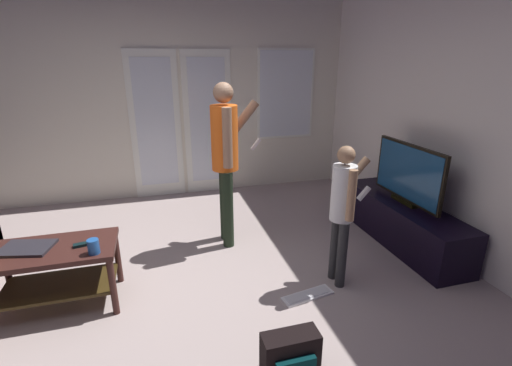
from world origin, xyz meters
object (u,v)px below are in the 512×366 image
person_adult (226,152)px  person_child (343,204)px  coffee_table (55,264)px  loose_keyboard (308,295)px  backpack (291,354)px  tv_stand (401,222)px  cup_by_laptop (93,247)px  flat_screen_tv (408,174)px  laptop_closed (26,248)px  tv_remote_black (85,244)px

person_adult → person_child: (0.77, -0.98, -0.26)m
coffee_table → loose_keyboard: 1.99m
person_child → backpack: 1.25m
tv_stand → loose_keyboard: (-1.32, -0.61, -0.21)m
loose_keyboard → cup_by_laptop: bearing=170.7°
flat_screen_tv → cup_by_laptop: size_ratio=8.72×
backpack → flat_screen_tv: bearing=36.6°
coffee_table → laptop_closed: laptop_closed is taller
person_adult → backpack: 1.98m
tv_stand → cup_by_laptop: 2.96m
loose_keyboard → coffee_table: bearing=167.3°
backpack → loose_keyboard: backpack is taller
backpack → laptop_closed: (-1.68, 1.13, 0.38)m
coffee_table → cup_by_laptop: bearing=-28.2°
backpack → loose_keyboard: bearing=58.5°
backpack → person_adult: bearing=90.9°
person_adult → loose_keyboard: size_ratio=3.63×
tv_stand → person_adult: (-1.76, 0.50, 0.77)m
person_adult → tv_remote_black: size_ratio=9.73×
flat_screen_tv → cup_by_laptop: bearing=-173.1°
person_adult → loose_keyboard: (0.44, -1.11, -0.98)m
flat_screen_tv → cup_by_laptop: (-2.92, -0.36, -0.20)m
laptop_closed → cup_by_laptop: size_ratio=3.24×
tv_stand → person_child: size_ratio=1.35×
person_adult → laptop_closed: (-1.66, -0.65, -0.47)m
loose_keyboard → laptop_closed: 2.20m
person_adult → tv_remote_black: person_adult is taller
loose_keyboard → laptop_closed: laptop_closed is taller
loose_keyboard → tv_remote_black: tv_remote_black is taller
laptop_closed → person_adult: bearing=34.6°
backpack → tv_remote_black: size_ratio=2.09×
flat_screen_tv → person_child: (-0.99, -0.48, -0.03)m
person_adult → backpack: (0.03, -1.78, -0.85)m
coffee_table → person_child: person_child is taller
tv_remote_black → person_child: bearing=-19.7°
backpack → tv_remote_black: (-1.27, 1.08, 0.38)m
cup_by_laptop → backpack: bearing=-38.0°
flat_screen_tv → backpack: 2.24m
backpack → cup_by_laptop: cup_by_laptop is taller
tv_stand → flat_screen_tv: bearing=114.3°
laptop_closed → tv_remote_black: (0.41, -0.05, 0.00)m
laptop_closed → tv_remote_black: bearing=6.2°
tv_stand → loose_keyboard: size_ratio=3.60×
flat_screen_tv → person_adult: person_adult is taller
coffee_table → laptop_closed: bearing=170.5°
coffee_table → tv_stand: 3.25m
flat_screen_tv → person_child: person_child is taller
coffee_table → person_adult: 1.74m
loose_keyboard → tv_remote_black: (-1.68, 0.41, 0.51)m
cup_by_laptop → tv_remote_black: bearing=118.7°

